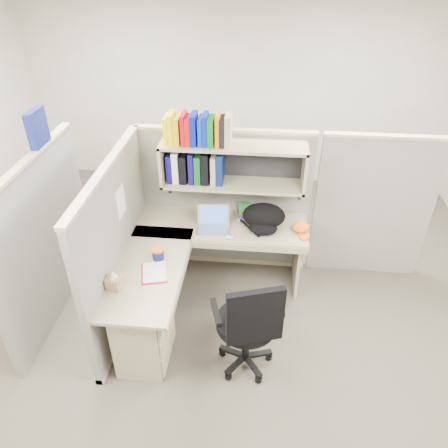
# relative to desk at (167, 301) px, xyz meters

# --- Properties ---
(ground) EXTENTS (6.00, 6.00, 0.00)m
(ground) POSITION_rel_desk_xyz_m (0.41, 0.29, -0.44)
(ground) COLOR #353129
(ground) RESTS_ON ground
(room_shell) EXTENTS (6.00, 6.00, 6.00)m
(room_shell) POSITION_rel_desk_xyz_m (0.41, 0.29, 1.18)
(room_shell) COLOR #A9A598
(room_shell) RESTS_ON ground
(cubicle) EXTENTS (3.79, 1.84, 1.95)m
(cubicle) POSITION_rel_desk_xyz_m (0.04, 0.74, 0.47)
(cubicle) COLOR slate
(cubicle) RESTS_ON ground
(desk) EXTENTS (1.74, 1.75, 0.73)m
(desk) POSITION_rel_desk_xyz_m (0.00, 0.00, 0.00)
(desk) COLOR gray
(desk) RESTS_ON ground
(laptop) EXTENTS (0.35, 0.35, 0.23)m
(laptop) POSITION_rel_desk_xyz_m (0.33, 0.75, 0.41)
(laptop) COLOR #ABACB0
(laptop) RESTS_ON desk
(backpack) EXTENTS (0.51, 0.45, 0.25)m
(backpack) POSITION_rel_desk_xyz_m (0.83, 0.81, 0.42)
(backpack) COLOR black
(backpack) RESTS_ON desk
(orange_cap) EXTENTS (0.23, 0.25, 0.09)m
(orange_cap) POSITION_rel_desk_xyz_m (1.20, 0.82, 0.34)
(orange_cap) COLOR orange
(orange_cap) RESTS_ON desk
(snack_canister) EXTENTS (0.11, 0.11, 0.11)m
(snack_canister) POSITION_rel_desk_xyz_m (-0.11, 0.24, 0.35)
(snack_canister) COLOR #0D134F
(snack_canister) RESTS_ON desk
(tissue_box) EXTENTS (0.13, 0.13, 0.18)m
(tissue_box) POSITION_rel_desk_xyz_m (-0.38, -0.18, 0.38)
(tissue_box) COLOR tan
(tissue_box) RESTS_ON desk
(mouse) EXTENTS (0.10, 0.08, 0.03)m
(mouse) POSITION_rel_desk_xyz_m (0.51, 0.62, 0.31)
(mouse) COLOR #9AB3DB
(mouse) RESTS_ON desk
(paper_cup) EXTENTS (0.10, 0.10, 0.11)m
(paper_cup) POSITION_rel_desk_xyz_m (0.37, 0.97, 0.34)
(paper_cup) COLOR white
(paper_cup) RESTS_ON desk
(book_stack) EXTENTS (0.20, 0.25, 0.11)m
(book_stack) POSITION_rel_desk_xyz_m (0.63, 1.06, 0.34)
(book_stack) COLOR slate
(book_stack) RESTS_ON desk
(loose_paper) EXTENTS (0.27, 0.32, 0.00)m
(loose_paper) POSITION_rel_desk_xyz_m (-0.10, 0.05, 0.29)
(loose_paper) COLOR silver
(loose_paper) RESTS_ON desk
(task_chair) EXTENTS (0.62, 0.57, 1.08)m
(task_chair) POSITION_rel_desk_xyz_m (0.75, -0.31, -0.06)
(task_chair) COLOR black
(task_chair) RESTS_ON ground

